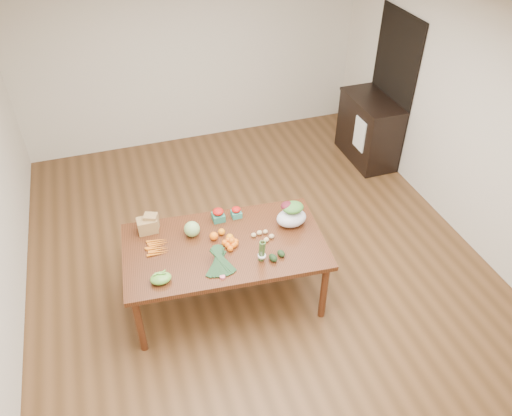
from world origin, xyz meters
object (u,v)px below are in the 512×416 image
object	(u,v)px
cabbage	(192,229)
cabinet	(368,130)
asparagus_bundle	(262,251)
salad_bag	(292,215)
mandarin_cluster	(232,242)
dining_table	(226,272)
kale_bunch	(220,264)
paper_bag	(147,224)

from	to	relation	value
cabbage	cabinet	bearing A→B (deg)	30.87
asparagus_bundle	salad_bag	xyz separation A→B (m)	(0.45, 0.40, -0.01)
mandarin_cluster	asparagus_bundle	distance (m)	0.36
salad_bag	mandarin_cluster	bearing A→B (deg)	-169.88
dining_table	kale_bunch	bearing A→B (deg)	-106.14
paper_bag	kale_bunch	bearing A→B (deg)	-54.02
asparagus_bundle	salad_bag	bearing A→B (deg)	46.84
dining_table	paper_bag	xyz separation A→B (m)	(-0.67, 0.43, 0.47)
dining_table	paper_bag	size ratio (longest dim) A/B	7.56
mandarin_cluster	asparagus_bundle	size ratio (longest dim) A/B	0.72
cabinet	mandarin_cluster	size ratio (longest dim) A/B	5.67
dining_table	salad_bag	xyz separation A→B (m)	(0.72, 0.08, 0.49)
dining_table	asparagus_bundle	distance (m)	0.65
kale_bunch	mandarin_cluster	bearing A→B (deg)	61.56
cabinet	kale_bunch	distance (m)	3.65
mandarin_cluster	asparagus_bundle	xyz separation A→B (m)	(0.21, -0.28, 0.08)
dining_table	mandarin_cluster	world-z (taller)	mandarin_cluster
dining_table	salad_bag	bearing A→B (deg)	11.51
mandarin_cluster	paper_bag	bearing A→B (deg)	147.37
kale_bunch	salad_bag	size ratio (longest dim) A/B	1.30
mandarin_cluster	kale_bunch	size ratio (longest dim) A/B	0.45
cabbage	salad_bag	xyz separation A→B (m)	(0.99, -0.15, 0.04)
dining_table	cabbage	world-z (taller)	cabbage
paper_bag	cabinet	bearing A→B (deg)	24.99
dining_table	salad_bag	distance (m)	0.88
salad_bag	dining_table	bearing A→B (deg)	-173.61
cabinet	mandarin_cluster	distance (m)	3.33
paper_bag	mandarin_cluster	distance (m)	0.87
cabinet	asparagus_bundle	xyz separation A→B (m)	(-2.41, -2.32, 0.40)
dining_table	kale_bunch	world-z (taller)	kale_bunch
cabinet	cabbage	xyz separation A→B (m)	(-2.94, -1.76, 0.36)
dining_table	paper_bag	bearing A→B (deg)	152.28
cabinet	salad_bag	size ratio (longest dim) A/B	3.30
cabbage	kale_bunch	distance (m)	0.57
cabinet	kale_bunch	bearing A→B (deg)	-140.50
kale_bunch	asparagus_bundle	xyz separation A→B (m)	(0.40, -0.00, 0.05)
paper_bag	kale_bunch	distance (m)	0.93
cabbage	kale_bunch	world-z (taller)	kale_bunch
cabbage	asparagus_bundle	xyz separation A→B (m)	(0.54, -0.56, 0.05)
paper_bag	cabbage	xyz separation A→B (m)	(0.41, -0.20, -0.01)
cabinet	asparagus_bundle	size ratio (longest dim) A/B	4.08
cabinet	asparagus_bundle	distance (m)	3.37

